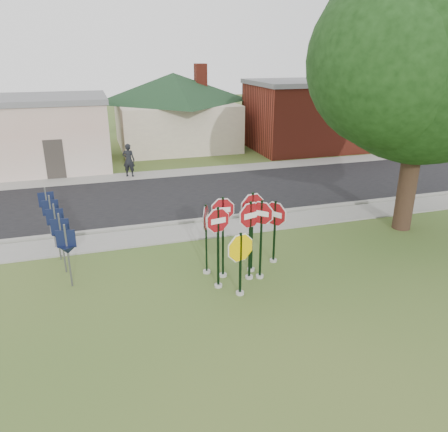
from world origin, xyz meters
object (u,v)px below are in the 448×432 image
object	(u,v)px
stop_sign_yellow	(240,257)
oak_tree	(428,52)
stop_sign_center	(250,229)
pedestrian	(129,160)
stop_sign_left	(218,237)

from	to	relation	value
stop_sign_yellow	oak_tree	bearing A→B (deg)	20.52
stop_sign_center	stop_sign_yellow	distance (m)	1.10
stop_sign_center	stop_sign_yellow	size ratio (longest dim) A/B	1.28
stop_sign_center	oak_tree	bearing A→B (deg)	16.20
stop_sign_yellow	pedestrian	distance (m)	13.81
stop_sign_left	oak_tree	distance (m)	9.95
stop_sign_center	pedestrian	world-z (taller)	stop_sign_center
oak_tree	pedestrian	xyz separation A→B (m)	(-9.63, 10.77, -5.61)
stop_sign_yellow	pedestrian	size ratio (longest dim) A/B	1.12
stop_sign_center	stop_sign_left	bearing A→B (deg)	-167.97
stop_sign_center	pedestrian	xyz separation A→B (m)	(-2.39, 12.87, -0.67)
stop_sign_yellow	oak_tree	world-z (taller)	oak_tree
stop_sign_center	stop_sign_yellow	world-z (taller)	stop_sign_center
stop_sign_left	pedestrian	bearing A→B (deg)	95.78
pedestrian	oak_tree	bearing A→B (deg)	154.07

